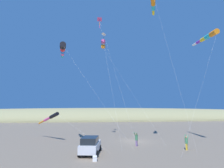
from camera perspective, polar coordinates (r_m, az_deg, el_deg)
name	(u,v)px	position (r m, az deg, el deg)	size (l,w,h in m)	color
ground_plane	(135,141)	(29.69, 7.23, -17.28)	(600.00, 600.00, 0.00)	#756654
dune_ridge_grassy	(107,120)	(83.93, -1.61, -11.19)	(28.00, 240.00, 10.74)	#938E60
parked_car	(90,145)	(21.36, -6.85, -18.44)	(4.54, 2.61, 1.85)	silver
cooler_box	(95,159)	(18.80, -5.43, -22.25)	(0.62, 0.42, 0.42)	white
person_adult_flyer	(136,138)	(25.52, 7.67, -16.56)	(0.66, 0.65, 1.84)	#8E6B9E
person_child_green_jacket	(186,142)	(24.78, 22.29, -16.39)	(0.64, 0.63, 1.79)	gold
kite_windsock_green_low_center	(207,37)	(31.84, 27.64, 12.92)	(10.65, 8.65, 16.33)	orange
kite_delta_long_streamer_left	(100,20)	(32.56, -3.81, 19.34)	(6.93, 3.18, 20.20)	#EF4C93
kite_box_magenta_far_left	(103,44)	(33.34, -2.74, 12.39)	(7.32, 8.51, 17.20)	#EF4C93
kite_delta_rainbow_low_near	(104,35)	(36.19, -2.52, 15.18)	(6.56, 5.01, 19.40)	white
kite_windsock_orange_high_right	(50,117)	(31.34, -18.74, -9.88)	(13.34, 11.63, 4.47)	black
kite_windsock_teal_far_right	(153,1)	(32.02, 12.78, 23.93)	(8.69, 3.47, 22.39)	orange
kite_windsock_blue_topmost	(63,49)	(28.55, -15.19, 10.49)	(7.42, 10.27, 14.41)	black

